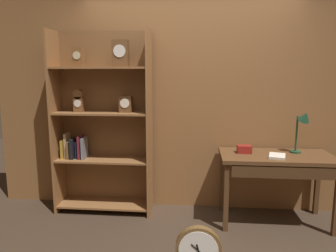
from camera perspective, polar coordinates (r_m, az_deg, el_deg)
back_wood_panel at (r=3.68m, az=4.11°, el=4.41°), size 4.80×0.05×2.60m
bookshelf at (r=3.66m, az=-12.20°, el=0.48°), size 1.13×0.34×2.13m
workbench at (r=3.52m, az=19.64°, el=-6.72°), size 1.20×0.61×0.77m
desk_lamp at (r=3.59m, az=23.90°, el=0.53°), size 0.20×0.20×0.48m
toolbox_small at (r=3.48m, az=14.06°, el=-4.22°), size 0.15×0.11×0.08m
open_repair_manual at (r=3.40m, az=19.72°, el=-5.31°), size 0.21×0.26×0.02m
round_clock_large at (r=2.70m, az=5.69°, el=-22.07°), size 0.37×0.11×0.41m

